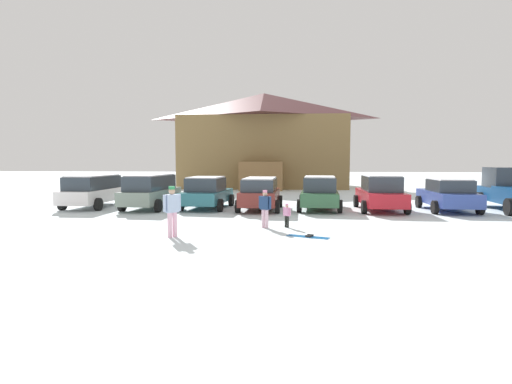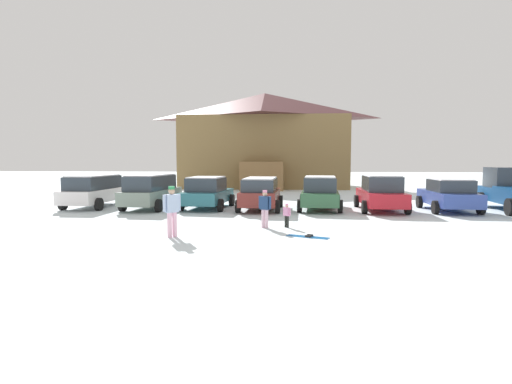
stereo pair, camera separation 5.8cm
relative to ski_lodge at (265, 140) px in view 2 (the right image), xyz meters
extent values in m
plane|color=silver|center=(1.79, -29.25, -4.49)|extent=(160.00, 160.00, 0.00)
cube|color=olive|center=(0.00, 0.07, -1.27)|extent=(14.94, 8.49, 6.44)
pyramid|color=#4F292C|center=(0.00, 0.07, 3.17)|extent=(15.55, 9.09, 2.43)
cube|color=olive|center=(0.01, -5.07, -3.29)|extent=(3.60, 1.80, 2.40)
cube|color=white|center=(-8.28, -17.63, -3.83)|extent=(1.87, 4.68, 0.67)
cube|color=#2D3842|center=(-8.28, -17.73, -3.16)|extent=(1.63, 3.56, 0.68)
cube|color=white|center=(-8.28, -17.73, -2.79)|extent=(1.52, 3.38, 0.06)
cylinder|color=black|center=(-9.19, -16.17, -4.17)|extent=(0.24, 0.65, 0.64)
cylinder|color=black|center=(-7.29, -16.22, -4.17)|extent=(0.24, 0.65, 0.64)
cylinder|color=black|center=(-9.26, -19.04, -4.17)|extent=(0.24, 0.65, 0.64)
cylinder|color=black|center=(-7.37, -19.09, -4.17)|extent=(0.24, 0.65, 0.64)
cube|color=gray|center=(-5.02, -18.01, -3.83)|extent=(2.03, 4.71, 0.68)
cube|color=#2D3842|center=(-5.02, -18.10, -3.13)|extent=(1.74, 3.59, 0.73)
cube|color=white|center=(-5.02, -18.10, -2.74)|extent=(1.63, 3.41, 0.06)
cylinder|color=black|center=(-5.84, -16.53, -4.17)|extent=(0.26, 0.65, 0.64)
cylinder|color=black|center=(-4.00, -16.66, -4.17)|extent=(0.26, 0.65, 0.64)
cylinder|color=black|center=(-6.04, -19.37, -4.17)|extent=(0.26, 0.65, 0.64)
cylinder|color=black|center=(-4.20, -19.50, -4.17)|extent=(0.26, 0.65, 0.64)
cube|color=#296C78|center=(-2.13, -17.74, -3.86)|extent=(2.25, 4.26, 0.61)
cube|color=#2D3842|center=(-2.15, -17.94, -3.22)|extent=(1.85, 2.28, 0.67)
cube|color=white|center=(-2.15, -17.94, -2.85)|extent=(1.72, 2.16, 0.06)
cylinder|color=black|center=(-3.02, -16.38, -4.17)|extent=(0.28, 0.66, 0.64)
cylinder|color=black|center=(-1.01, -16.56, -4.17)|extent=(0.28, 0.66, 0.64)
cylinder|color=black|center=(-3.25, -18.91, -4.17)|extent=(0.28, 0.66, 0.64)
cylinder|color=black|center=(-1.24, -19.10, -4.17)|extent=(0.28, 0.66, 0.64)
cube|color=maroon|center=(0.68, -18.24, -3.83)|extent=(1.94, 4.12, 0.68)
cube|color=#2D3842|center=(0.68, -18.32, -3.20)|extent=(1.68, 3.14, 0.58)
cube|color=white|center=(0.68, -18.32, -2.88)|extent=(1.57, 2.98, 0.06)
cylinder|color=black|center=(-0.21, -16.94, -4.17)|extent=(0.25, 0.65, 0.64)
cylinder|color=black|center=(1.68, -17.03, -4.17)|extent=(0.25, 0.65, 0.64)
cylinder|color=black|center=(-0.32, -19.44, -4.17)|extent=(0.25, 0.65, 0.64)
cylinder|color=black|center=(1.57, -19.53, -4.17)|extent=(0.25, 0.65, 0.64)
cube|color=#31613E|center=(3.70, -17.86, -3.85)|extent=(2.15, 4.41, 0.63)
cube|color=#2D3842|center=(3.68, -18.07, -3.19)|extent=(1.76, 2.35, 0.70)
cube|color=white|center=(3.68, -18.07, -2.81)|extent=(1.64, 2.23, 0.06)
cylinder|color=black|center=(2.86, -16.45, -4.17)|extent=(0.28, 0.66, 0.64)
cylinder|color=black|center=(4.77, -16.62, -4.17)|extent=(0.28, 0.66, 0.64)
cylinder|color=black|center=(2.62, -19.09, -4.17)|extent=(0.28, 0.66, 0.64)
cylinder|color=black|center=(4.54, -19.26, -4.17)|extent=(0.28, 0.66, 0.64)
cube|color=red|center=(6.70, -17.99, -3.83)|extent=(2.03, 4.68, 0.67)
cube|color=#2D3842|center=(6.69, -18.22, -3.13)|extent=(1.71, 2.46, 0.74)
cube|color=white|center=(6.69, -18.22, -2.73)|extent=(1.60, 2.34, 0.06)
cylinder|color=black|center=(5.79, -16.52, -4.17)|extent=(0.25, 0.65, 0.64)
cylinder|color=black|center=(7.74, -16.61, -4.17)|extent=(0.25, 0.65, 0.64)
cylinder|color=black|center=(5.65, -19.37, -4.17)|extent=(0.25, 0.65, 0.64)
cylinder|color=black|center=(7.61, -19.46, -4.17)|extent=(0.25, 0.65, 0.64)
cube|color=#324A9E|center=(9.99, -18.01, -3.84)|extent=(2.06, 4.30, 0.65)
cube|color=#2D3842|center=(9.98, -18.22, -3.22)|extent=(1.74, 2.27, 0.59)
cube|color=white|center=(9.98, -18.22, -2.90)|extent=(1.63, 2.15, 0.06)
cylinder|color=black|center=(9.06, -16.65, -4.17)|extent=(0.25, 0.65, 0.64)
cylinder|color=black|center=(11.06, -16.75, -4.17)|extent=(0.25, 0.65, 0.64)
cylinder|color=black|center=(8.93, -19.27, -4.17)|extent=(0.25, 0.65, 0.64)
cylinder|color=black|center=(10.93, -19.36, -4.17)|extent=(0.25, 0.65, 0.64)
cube|color=#2D3842|center=(13.44, -16.80, -2.86)|extent=(1.96, 2.08, 1.05)
cylinder|color=black|center=(12.47, -16.10, -4.09)|extent=(0.35, 0.82, 0.80)
cylinder|color=black|center=(12.08, -19.63, -4.09)|extent=(0.35, 0.82, 0.80)
cylinder|color=beige|center=(1.10, -23.62, -4.14)|extent=(0.13, 0.13, 0.69)
cylinder|color=beige|center=(1.23, -23.69, -4.14)|extent=(0.13, 0.13, 0.69)
cube|color=navy|center=(1.16, -23.65, -3.55)|extent=(0.39, 0.34, 0.49)
cylinder|color=navy|center=(0.97, -23.55, -3.54)|extent=(0.09, 0.09, 0.46)
cylinder|color=navy|center=(1.35, -23.75, -3.54)|extent=(0.09, 0.09, 0.46)
sphere|color=tan|center=(1.16, -23.65, -3.22)|extent=(0.18, 0.18, 0.18)
cylinder|color=pink|center=(1.16, -23.65, -3.12)|extent=(0.17, 0.17, 0.08)
cylinder|color=black|center=(1.93, -23.46, -4.27)|extent=(0.08, 0.08, 0.44)
cylinder|color=black|center=(2.02, -23.51, -4.27)|extent=(0.08, 0.08, 0.44)
cube|color=pink|center=(1.98, -23.49, -3.89)|extent=(0.25, 0.22, 0.31)
cylinder|color=pink|center=(1.86, -23.41, -3.89)|extent=(0.06, 0.06, 0.29)
cylinder|color=pink|center=(2.09, -23.56, -3.89)|extent=(0.06, 0.06, 0.29)
sphere|color=tan|center=(1.98, -23.49, -3.68)|extent=(0.11, 0.11, 0.11)
cylinder|color=pink|center=(1.98, -23.49, -3.62)|extent=(0.11, 0.11, 0.05)
cylinder|color=#EBB0C8|center=(-1.70, -25.60, -4.08)|extent=(0.15, 0.15, 0.82)
cylinder|color=#EBB0C8|center=(-1.83, -25.72, -4.08)|extent=(0.15, 0.15, 0.82)
cube|color=#A6BBDE|center=(-1.77, -25.66, -3.38)|extent=(0.46, 0.45, 0.58)
cylinder|color=#A6BBDE|center=(-1.58, -25.49, -3.36)|extent=(0.11, 0.11, 0.55)
cylinder|color=#A6BBDE|center=(-1.96, -25.83, -3.36)|extent=(0.11, 0.11, 0.55)
sphere|color=tan|center=(-1.77, -25.66, -2.98)|extent=(0.21, 0.21, 0.21)
cylinder|color=#2F9255|center=(-1.77, -25.66, -2.87)|extent=(0.20, 0.20, 0.10)
cube|color=blue|center=(2.61, -25.44, -4.48)|extent=(1.34, 0.62, 0.02)
cube|color=black|center=(2.66, -25.46, -4.44)|extent=(0.22, 0.15, 0.06)
cube|color=blue|center=(2.68, -25.25, -4.48)|extent=(1.34, 0.62, 0.02)
cube|color=black|center=(2.73, -25.27, -4.44)|extent=(0.22, 0.15, 0.06)
camera|label=1|loc=(1.81, -38.31, -2.00)|focal=28.00mm
camera|label=2|loc=(1.87, -38.30, -2.00)|focal=28.00mm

